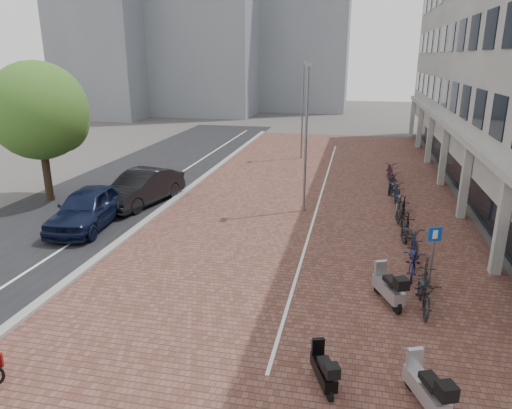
# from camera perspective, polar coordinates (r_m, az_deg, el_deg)

# --- Properties ---
(ground) EXTENTS (140.00, 140.00, 0.00)m
(ground) POSITION_cam_1_polar(r_m,az_deg,el_deg) (14.61, -5.07, -11.86)
(ground) COLOR #474442
(ground) RESTS_ON ground
(plaza_brick) EXTENTS (14.50, 42.00, 0.04)m
(plaza_brick) POSITION_cam_1_polar(r_m,az_deg,el_deg) (25.23, 7.33, 0.92)
(plaza_brick) COLOR brown
(plaza_brick) RESTS_ON ground
(street_asphalt) EXTENTS (8.00, 50.00, 0.03)m
(street_asphalt) POSITION_cam_1_polar(r_m,az_deg,el_deg) (28.28, -15.46, 2.23)
(street_asphalt) COLOR black
(street_asphalt) RESTS_ON ground
(curb) EXTENTS (0.35, 42.00, 0.14)m
(curb) POSITION_cam_1_polar(r_m,az_deg,el_deg) (26.71, -8.01, 1.96)
(curb) COLOR gray
(curb) RESTS_ON ground
(lane_line) EXTENTS (0.12, 44.00, 0.00)m
(lane_line) POSITION_cam_1_polar(r_m,az_deg,el_deg) (27.42, -11.75, 2.06)
(lane_line) COLOR white
(lane_line) RESTS_ON street_asphalt
(parking_line) EXTENTS (0.10, 30.00, 0.00)m
(parking_line) POSITION_cam_1_polar(r_m,az_deg,el_deg) (25.21, 7.78, 0.95)
(parking_line) COLOR white
(parking_line) RESTS_ON plaza_brick
(car_navy) EXTENTS (2.49, 5.21, 1.72)m
(car_navy) POSITION_cam_1_polar(r_m,az_deg,el_deg) (21.71, -19.69, -0.39)
(car_navy) COLOR black
(car_navy) RESTS_ON ground
(car_dark) EXTENTS (2.89, 5.45, 1.71)m
(car_dark) POSITION_cam_1_polar(r_m,az_deg,el_deg) (24.31, -13.66, 1.99)
(car_dark) COLOR black
(car_dark) RESTS_ON ground
(scooter_front) EXTENTS (1.18, 1.78, 1.17)m
(scooter_front) POSITION_cam_1_polar(r_m,az_deg,el_deg) (14.83, 15.73, -9.46)
(scooter_front) COLOR #A1A0A5
(scooter_front) RESTS_ON ground
(scooter_mid) EXTENTS (0.91, 1.44, 0.95)m
(scooter_mid) POSITION_cam_1_polar(r_m,az_deg,el_deg) (11.27, 8.17, -18.99)
(scooter_mid) COLOR black
(scooter_mid) RESTS_ON ground
(scooter_back) EXTENTS (1.09, 1.71, 1.13)m
(scooter_back) POSITION_cam_1_polar(r_m,az_deg,el_deg) (11.13, 19.91, -19.96)
(scooter_back) COLOR #ADADB2
(scooter_back) RESTS_ON ground
(parking_sign) EXTENTS (0.43, 0.21, 2.15)m
(parking_sign) POSITION_cam_1_polar(r_m,az_deg,el_deg) (15.72, 20.63, -5.10)
(parking_sign) COLOR slate
(parking_sign) RESTS_ON ground
(lamp_near) EXTENTS (0.12, 0.12, 6.78)m
(lamp_near) POSITION_cam_1_polar(r_m,az_deg,el_deg) (22.05, 6.04, 7.59)
(lamp_near) COLOR slate
(lamp_near) RESTS_ON ground
(lamp_far) EXTENTS (0.12, 0.12, 6.74)m
(lamp_far) POSITION_cam_1_polar(r_m,az_deg,el_deg) (34.23, 5.62, 11.08)
(lamp_far) COLOR slate
(lamp_far) RESTS_ON ground
(street_tree) EXTENTS (4.81, 4.81, 6.99)m
(street_tree) POSITION_cam_1_polar(r_m,az_deg,el_deg) (25.95, -24.40, 9.99)
(street_tree) COLOR #382619
(street_tree) RESTS_ON ground
(bike_row) EXTENTS (1.21, 18.09, 1.05)m
(bike_row) POSITION_cam_1_polar(r_m,az_deg,el_deg) (22.30, 17.14, -0.59)
(bike_row) COLOR black
(bike_row) RESTS_ON ground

